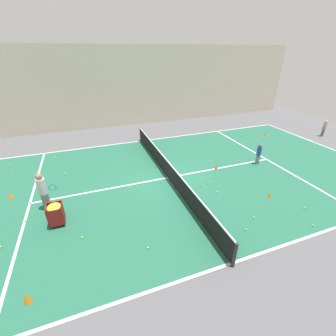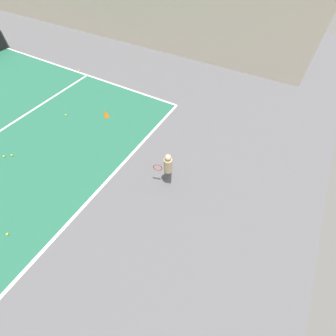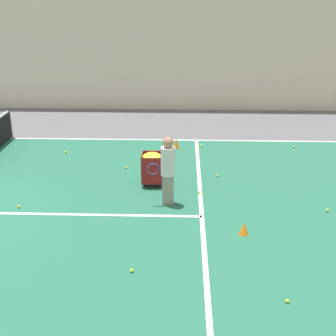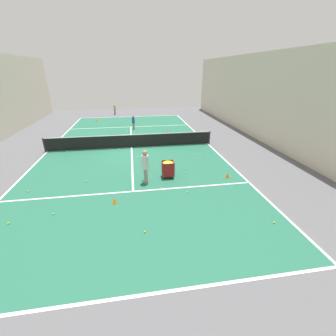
# 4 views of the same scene
# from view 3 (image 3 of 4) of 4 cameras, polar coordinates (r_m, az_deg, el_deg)

# --- Properties ---
(line_sideline_left) EXTENTS (0.10, 23.19, 0.00)m
(line_sideline_left) POSITION_cam_3_polar(r_m,az_deg,el_deg) (16.95, -18.64, 3.46)
(line_sideline_left) COLOR white
(line_sideline_left) RESTS_ON ground
(line_service_far) EXTENTS (11.28, 0.10, 0.00)m
(line_service_far) POSITION_cam_3_polar(r_m,az_deg,el_deg) (10.66, 4.15, -5.92)
(line_service_far) COLOR white
(line_service_far) RESTS_ON ground
(hall_enclosure_left) EXTENTS (0.15, 31.96, 6.29)m
(hall_enclosure_left) POSITION_cam_3_polar(r_m,az_deg,el_deg) (20.39, -15.53, 15.67)
(hall_enclosure_left) COLOR beige
(hall_enclosure_left) RESTS_ON ground
(coach_at_net) EXTENTS (0.35, 0.66, 1.68)m
(coach_at_net) POSITION_cam_3_polar(r_m,az_deg,el_deg) (10.85, -0.03, 0.19)
(coach_at_net) COLOR gray
(coach_at_net) RESTS_ON ground
(ball_cart) EXTENTS (0.59, 0.53, 0.86)m
(ball_cart) POSITION_cam_3_polar(r_m,az_deg,el_deg) (12.09, -1.96, 0.62)
(ball_cart) COLOR maroon
(ball_cart) RESTS_ON ground
(training_cone_2) EXTENTS (0.20, 0.20, 0.31)m
(training_cone_2) POSITION_cam_3_polar(r_m,az_deg,el_deg) (15.03, 1.01, 3.02)
(training_cone_2) COLOR orange
(training_cone_2) RESTS_ON ground
(training_cone_3) EXTENTS (0.21, 0.21, 0.25)m
(training_cone_3) POSITION_cam_3_polar(r_m,az_deg,el_deg) (9.99, 9.24, -7.31)
(training_cone_3) COLOR orange
(training_cone_3) RESTS_ON ground
(tennis_ball_3) EXTENTS (0.07, 0.07, 0.07)m
(tennis_ball_3) POSITION_cam_3_polar(r_m,az_deg,el_deg) (11.44, 18.84, -4.92)
(tennis_ball_3) COLOR yellow
(tennis_ball_3) RESTS_ON ground
(tennis_ball_5) EXTENTS (0.07, 0.07, 0.07)m
(tennis_ball_5) POSITION_cam_3_polar(r_m,az_deg,el_deg) (11.56, -17.74, -4.50)
(tennis_ball_5) COLOR yellow
(tennis_ball_5) RESTS_ON ground
(tennis_ball_9) EXTENTS (0.07, 0.07, 0.07)m
(tennis_ball_9) POSITION_cam_3_polar(r_m,az_deg,el_deg) (15.65, 15.10, 2.53)
(tennis_ball_9) COLOR yellow
(tennis_ball_9) RESTS_ON ground
(tennis_ball_11) EXTENTS (0.07, 0.07, 0.07)m
(tennis_ball_11) POSITION_cam_3_polar(r_m,az_deg,el_deg) (13.40, -5.14, 0.06)
(tennis_ball_11) COLOR yellow
(tennis_ball_11) RESTS_ON ground
(tennis_ball_15) EXTENTS (0.07, 0.07, 0.07)m
(tennis_ball_15) POSITION_cam_3_polar(r_m,az_deg,el_deg) (15.24, 4.08, 2.73)
(tennis_ball_15) COLOR yellow
(tennis_ball_15) RESTS_ON ground
(tennis_ball_17) EXTENTS (0.07, 0.07, 0.07)m
(tennis_ball_17) POSITION_cam_3_polar(r_m,az_deg,el_deg) (11.78, 3.85, -2.98)
(tennis_ball_17) COLOR yellow
(tennis_ball_17) RESTS_ON ground
(tennis_ball_18) EXTENTS (0.07, 0.07, 0.07)m
(tennis_ball_18) POSITION_cam_3_polar(r_m,az_deg,el_deg) (12.87, 6.08, -0.90)
(tennis_ball_18) COLOR yellow
(tennis_ball_18) RESTS_ON ground
(tennis_ball_26) EXTENTS (0.07, 0.07, 0.07)m
(tennis_ball_26) POSITION_cam_3_polar(r_m,az_deg,el_deg) (8.73, -4.43, -12.36)
(tennis_ball_26) COLOR yellow
(tennis_ball_26) RESTS_ON ground
(tennis_ball_27) EXTENTS (0.07, 0.07, 0.07)m
(tennis_ball_27) POSITION_cam_3_polar(r_m,az_deg,el_deg) (8.22, 14.35, -15.43)
(tennis_ball_27) COLOR yellow
(tennis_ball_27) RESTS_ON ground
(tennis_ball_32) EXTENTS (0.07, 0.07, 0.07)m
(tennis_ball_32) POSITION_cam_3_polar(r_m,az_deg,el_deg) (14.94, -12.39, 1.89)
(tennis_ball_32) COLOR yellow
(tennis_ball_32) RESTS_ON ground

